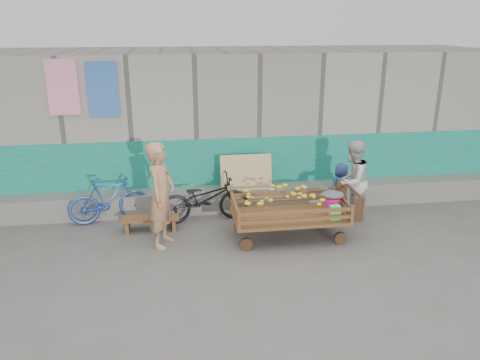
{
  "coord_description": "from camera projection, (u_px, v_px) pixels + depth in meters",
  "views": [
    {
      "loc": [
        -1.04,
        -6.3,
        3.57
      ],
      "look_at": [
        0.03,
        1.2,
        1.0
      ],
      "focal_mm": 35.0,
      "sensor_mm": 36.0,
      "label": 1
    }
  ],
  "objects": [
    {
      "name": "woman",
      "position": [
        352.0,
        181.0,
        8.63
      ],
      "size": [
        0.95,
        0.94,
        1.55
      ],
      "primitive_type": "imported",
      "rotation": [
        0.0,
        0.0,
        3.88
      ],
      "color": "#BBBBB4",
      "rests_on": "ground"
    },
    {
      "name": "bicycle_dark",
      "position": [
        205.0,
        199.0,
        8.71
      ],
      "size": [
        1.73,
        0.74,
        0.88
      ],
      "primitive_type": "imported",
      "rotation": [
        0.0,
        0.0,
        1.67
      ],
      "color": "black",
      "rests_on": "ground"
    },
    {
      "name": "banana_cart",
      "position": [
        288.0,
        205.0,
        7.94
      ],
      "size": [
        2.12,
        0.97,
        0.9
      ],
      "color": "brown",
      "rests_on": "ground"
    },
    {
      "name": "vendor_man",
      "position": [
        161.0,
        195.0,
        7.62
      ],
      "size": [
        0.61,
        0.75,
        1.78
      ],
      "primitive_type": "imported",
      "rotation": [
        0.0,
        0.0,
        1.24
      ],
      "color": "#B07A54",
      "rests_on": "ground"
    },
    {
      "name": "bicycle_blue",
      "position": [
        109.0,
        199.0,
        8.66
      ],
      "size": [
        1.54,
        0.73,
        0.89
      ],
      "primitive_type": "imported",
      "rotation": [
        0.0,
        0.0,
        1.79
      ],
      "color": "#2D52A1",
      "rests_on": "ground"
    },
    {
      "name": "ground",
      "position": [
        249.0,
        266.0,
        7.19
      ],
      "size": [
        80.0,
        80.0,
        0.0
      ],
      "primitive_type": "plane",
      "color": "#53514B",
      "rests_on": "ground"
    },
    {
      "name": "bench",
      "position": [
        151.0,
        221.0,
        8.38
      ],
      "size": [
        1.02,
        0.31,
        0.26
      ],
      "color": "brown",
      "rests_on": "ground"
    },
    {
      "name": "building_wall",
      "position": [
        221.0,
        120.0,
        10.52
      ],
      "size": [
        12.0,
        3.5,
        3.0
      ],
      "color": "gray",
      "rests_on": "ground"
    },
    {
      "name": "child",
      "position": [
        341.0,
        187.0,
        9.24
      ],
      "size": [
        0.55,
        0.45,
        0.95
      ],
      "primitive_type": "imported",
      "rotation": [
        0.0,
        0.0,
        3.52
      ],
      "color": "#324591",
      "rests_on": "ground"
    }
  ]
}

